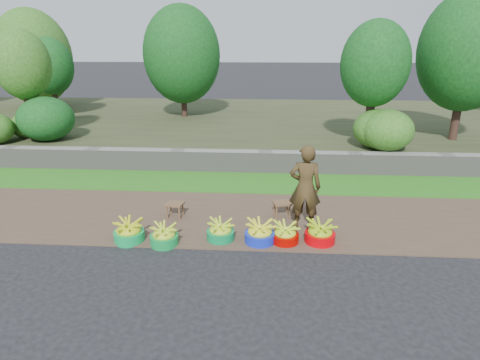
# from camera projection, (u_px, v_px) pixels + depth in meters

# --- Properties ---
(ground_plane) EXTENTS (120.00, 120.00, 0.00)m
(ground_plane) POSITION_uv_depth(u_px,v_px,m) (263.00, 252.00, 6.38)
(ground_plane) COLOR black
(ground_plane) RESTS_ON ground
(dirt_shoulder) EXTENTS (80.00, 2.50, 0.02)m
(dirt_shoulder) POSITION_uv_depth(u_px,v_px,m) (264.00, 218.00, 7.56)
(dirt_shoulder) COLOR brown
(dirt_shoulder) RESTS_ON ground
(grass_verge) EXTENTS (80.00, 1.50, 0.04)m
(grass_verge) POSITION_uv_depth(u_px,v_px,m) (264.00, 183.00, 9.44)
(grass_verge) COLOR #2E781C
(grass_verge) RESTS_ON ground
(retaining_wall) EXTENTS (80.00, 0.35, 0.55)m
(retaining_wall) POSITION_uv_depth(u_px,v_px,m) (265.00, 162.00, 10.16)
(retaining_wall) COLOR gray
(retaining_wall) RESTS_ON ground
(earth_bank) EXTENTS (80.00, 10.00, 0.50)m
(earth_bank) POSITION_uv_depth(u_px,v_px,m) (266.00, 125.00, 14.78)
(earth_bank) COLOR #3A4024
(earth_bank) RESTS_ON ground
(vegetation) EXTENTS (34.63, 8.45, 4.39)m
(vegetation) POSITION_uv_depth(u_px,v_px,m) (162.00, 59.00, 13.92)
(vegetation) COLOR #332019
(vegetation) RESTS_ON earth_bank
(basin_a) EXTENTS (0.51, 0.51, 0.38)m
(basin_a) POSITION_uv_depth(u_px,v_px,m) (129.00, 232.00, 6.67)
(basin_a) COLOR #0C9E4B
(basin_a) RESTS_ON ground
(basin_b) EXTENTS (0.46, 0.46, 0.35)m
(basin_b) POSITION_uv_depth(u_px,v_px,m) (164.00, 236.00, 6.56)
(basin_b) COLOR #108E3A
(basin_b) RESTS_ON ground
(basin_c) EXTENTS (0.47, 0.47, 0.35)m
(basin_c) POSITION_uv_depth(u_px,v_px,m) (221.00, 231.00, 6.72)
(basin_c) COLOR #088644
(basin_c) RESTS_ON ground
(basin_d) EXTENTS (0.50, 0.50, 0.38)m
(basin_d) POSITION_uv_depth(u_px,v_px,m) (260.00, 233.00, 6.62)
(basin_d) COLOR #142ACB
(basin_d) RESTS_ON ground
(basin_e) EXTENTS (0.46, 0.46, 0.34)m
(basin_e) POSITION_uv_depth(u_px,v_px,m) (285.00, 234.00, 6.62)
(basin_e) COLOR #AD0400
(basin_e) RESTS_ON ground
(basin_f) EXTENTS (0.50, 0.50, 0.38)m
(basin_f) POSITION_uv_depth(u_px,v_px,m) (320.00, 233.00, 6.62)
(basin_f) COLOR #D90008
(basin_f) RESTS_ON ground
(stool_left) EXTENTS (0.36, 0.30, 0.28)m
(stool_left) POSITION_uv_depth(u_px,v_px,m) (175.00, 206.00, 7.53)
(stool_left) COLOR brown
(stool_left) RESTS_ON dirt_shoulder
(stool_right) EXTENTS (0.38, 0.32, 0.29)m
(stool_right) POSITION_uv_depth(u_px,v_px,m) (282.00, 205.00, 7.55)
(stool_right) COLOR brown
(stool_right) RESTS_ON dirt_shoulder
(vendor_woman) EXTENTS (0.58, 0.40, 1.52)m
(vendor_woman) POSITION_uv_depth(u_px,v_px,m) (305.00, 187.00, 6.93)
(vendor_woman) COLOR black
(vendor_woman) RESTS_ON dirt_shoulder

